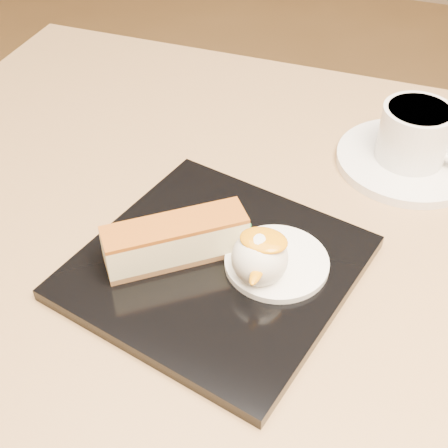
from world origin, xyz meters
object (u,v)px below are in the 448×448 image
at_px(ice_cream_scoop, 260,258).
at_px(saucer, 408,161).
at_px(cheesecake, 176,240).
at_px(table, 208,378).
at_px(coffee_cup, 416,133).
at_px(dessert_plate, 216,267).

bearing_deg(ice_cream_scoop, saucer, 66.35).
bearing_deg(ice_cream_scoop, cheesecake, 180.00).
bearing_deg(table, saucer, 57.21).
bearing_deg(table, coffee_cup, 56.85).
xyz_separation_m(ice_cream_scoop, coffee_cup, (0.10, 0.22, 0.00)).
bearing_deg(ice_cream_scoop, coffee_cup, 65.93).
relative_size(dessert_plate, ice_cream_scoop, 4.66).
relative_size(cheesecake, coffee_cup, 1.21).
xyz_separation_m(table, saucer, (0.14, 0.22, 0.16)).
bearing_deg(dessert_plate, table, -134.32).
xyz_separation_m(cheesecake, saucer, (0.17, 0.22, -0.03)).
bearing_deg(coffee_cup, saucer, 180.00).
distance_m(ice_cream_scoop, saucer, 0.24).
distance_m(ice_cream_scoop, coffee_cup, 0.24).
relative_size(ice_cream_scoop, coffee_cup, 0.49).
relative_size(table, ice_cream_scoop, 16.95).
distance_m(dessert_plate, coffee_cup, 0.26).
bearing_deg(coffee_cup, ice_cream_scoop, -104.62).
bearing_deg(coffee_cup, table, -113.70).
xyz_separation_m(dessert_plate, cheesecake, (-0.04, -0.01, 0.03)).
bearing_deg(ice_cream_scoop, table, -176.81).
distance_m(dessert_plate, saucer, 0.26).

